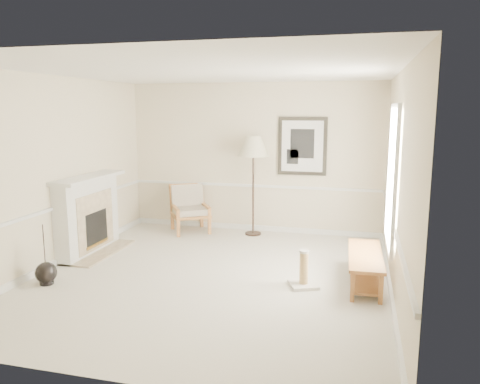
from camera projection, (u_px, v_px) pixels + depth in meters
The scene contains 8 objects.
ground at pixel (211, 276), 6.78m from camera, with size 5.50×5.50×0.00m, color silver.
room at pixel (221, 148), 6.50m from camera, with size 5.04×5.54×2.92m.
fireplace at pixel (89, 215), 7.82m from camera, with size 0.64×1.64×1.31m.
floor_vase at pixel (46, 273), 6.46m from camera, with size 0.29×0.29×0.86m.
armchair at pixel (189, 206), 9.26m from camera, with size 0.98×0.99×0.92m.
floor_lamp at pixel (253, 149), 8.76m from camera, with size 0.79×0.79×1.89m.
bench at pixel (365, 263), 6.47m from camera, with size 0.50×1.52×0.43m.
scratching_post at pixel (304, 275), 6.37m from camera, with size 0.47×0.47×0.52m.
Camera 1 is at (2.02, -6.15, 2.40)m, focal length 35.00 mm.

